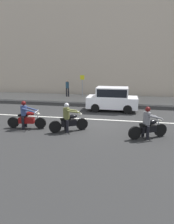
# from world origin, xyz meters

# --- Properties ---
(ground_plane) EXTENTS (80.00, 80.00, 0.00)m
(ground_plane) POSITION_xyz_m (0.00, 0.00, 0.00)
(ground_plane) COLOR #252525
(sidewalk_slab) EXTENTS (40.00, 4.40, 0.14)m
(sidewalk_slab) POSITION_xyz_m (0.00, 8.00, 0.07)
(sidewalk_slab) COLOR gray
(sidewalk_slab) RESTS_ON ground_plane
(building_facade) EXTENTS (40.00, 1.40, 13.39)m
(building_facade) POSITION_xyz_m (0.00, 11.40, 6.70)
(building_facade) COLOR #B7A893
(building_facade) RESTS_ON ground_plane
(lane_marking_stripe) EXTENTS (18.00, 0.14, 0.01)m
(lane_marking_stripe) POSITION_xyz_m (0.97, 0.90, 0.00)
(lane_marking_stripe) COLOR silver
(lane_marking_stripe) RESTS_ON ground_plane
(motorcycle_with_rider_olive) EXTENTS (1.90, 1.18, 1.56)m
(motorcycle_with_rider_olive) POSITION_xyz_m (-0.93, -1.65, 0.64)
(motorcycle_with_rider_olive) COLOR black
(motorcycle_with_rider_olive) RESTS_ON ground_plane
(motorcycle_with_rider_gray) EXTENTS (1.91, 1.10, 1.57)m
(motorcycle_with_rider_gray) POSITION_xyz_m (3.13, -1.88, 0.64)
(motorcycle_with_rider_gray) COLOR black
(motorcycle_with_rider_gray) RESTS_ON ground_plane
(motorcycle_with_rider_denim_blue) EXTENTS (2.19, 0.72, 1.56)m
(motorcycle_with_rider_denim_blue) POSITION_xyz_m (-3.39, -1.59, 0.64)
(motorcycle_with_rider_denim_blue) COLOR black
(motorcycle_with_rider_denim_blue) RESTS_ON ground_plane
(parked_hatchback_white) EXTENTS (3.80, 1.76, 1.80)m
(parked_hatchback_white) POSITION_xyz_m (1.03, 3.60, 0.93)
(parked_hatchback_white) COLOR silver
(parked_hatchback_white) RESTS_ON ground_plane
(street_sign_post) EXTENTS (0.44, 0.08, 2.27)m
(street_sign_post) POSITION_xyz_m (-2.33, 8.49, 1.53)
(street_sign_post) COLOR gray
(street_sign_post) RESTS_ON sidewalk_slab
(pedestrian_bystander) EXTENTS (0.34, 0.34, 1.73)m
(pedestrian_bystander) POSITION_xyz_m (-3.94, 8.53, 1.15)
(pedestrian_bystander) COLOR black
(pedestrian_bystander) RESTS_ON sidewalk_slab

